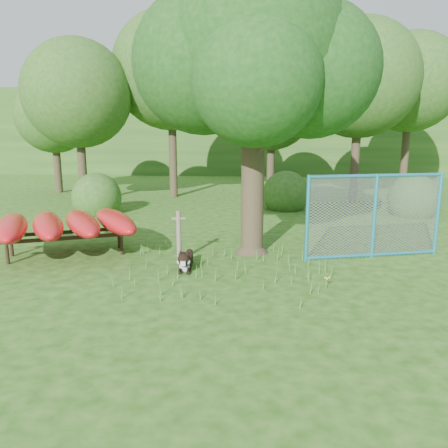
# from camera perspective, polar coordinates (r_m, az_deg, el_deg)

# --- Properties ---
(ground) EXTENTS (80.00, 80.00, 0.00)m
(ground) POSITION_cam_1_polar(r_m,az_deg,el_deg) (8.57, -1.98, -8.19)
(ground) COLOR #204D0F
(ground) RESTS_ON ground
(oak_tree) EXTENTS (5.72, 5.07, 6.96)m
(oak_tree) POSITION_cam_1_polar(r_m,az_deg,el_deg) (10.77, 3.82, 20.93)
(oak_tree) COLOR #342A1C
(oak_tree) RESTS_ON ground
(wooden_post) EXTENTS (0.33, 0.13, 1.19)m
(wooden_post) POSITION_cam_1_polar(r_m,az_deg,el_deg) (10.12, -5.93, -1.40)
(wooden_post) COLOR #6A5D50
(wooden_post) RESTS_ON ground
(kayak_rack) EXTENTS (4.20, 3.78, 1.01)m
(kayak_rack) POSITION_cam_1_polar(r_m,az_deg,el_deg) (11.17, -20.03, -0.03)
(kayak_rack) COLOR black
(kayak_rack) RESTS_ON ground
(husky_dog) EXTENTS (0.34, 1.15, 0.51)m
(husky_dog) POSITION_cam_1_polar(r_m,az_deg,el_deg) (9.63, -5.09, -4.84)
(husky_dog) COLOR black
(husky_dog) RESTS_ON ground
(fence_section) EXTENTS (3.34, 0.97, 3.34)m
(fence_section) POSITION_cam_1_polar(r_m,az_deg,el_deg) (10.89, 19.05, 0.98)
(fence_section) COLOR teal
(fence_section) RESTS_ON ground
(wildflower_clump) EXTENTS (0.12, 0.12, 0.26)m
(wildflower_clump) POSITION_cam_1_polar(r_m,az_deg,el_deg) (8.58, 13.24, -7.02)
(wildflower_clump) COLOR #41832B
(wildflower_clump) RESTS_ON ground
(bg_tree_a) EXTENTS (4.40, 4.40, 6.70)m
(bg_tree_a) POSITION_cam_1_polar(r_m,az_deg,el_deg) (19.53, -18.59, 15.80)
(bg_tree_a) COLOR #342A1C
(bg_tree_a) RESTS_ON ground
(bg_tree_b) EXTENTS (5.20, 5.20, 8.22)m
(bg_tree_b) POSITION_cam_1_polar(r_m,az_deg,el_deg) (20.56, -6.94, 19.24)
(bg_tree_b) COLOR #342A1C
(bg_tree_b) RESTS_ON ground
(bg_tree_c) EXTENTS (4.00, 4.00, 6.12)m
(bg_tree_c) POSITION_cam_1_polar(r_m,az_deg,el_deg) (21.04, 6.26, 14.97)
(bg_tree_c) COLOR #342A1C
(bg_tree_c) RESTS_ON ground
(bg_tree_d) EXTENTS (4.80, 4.80, 7.50)m
(bg_tree_d) POSITION_cam_1_polar(r_m,az_deg,el_deg) (19.55, 17.33, 17.64)
(bg_tree_d) COLOR #342A1C
(bg_tree_d) RESTS_ON ground
(bg_tree_e) EXTENTS (4.60, 4.60, 7.55)m
(bg_tree_e) POSITION_cam_1_polar(r_m,az_deg,el_deg) (23.22, 23.22, 16.60)
(bg_tree_e) COLOR #342A1C
(bg_tree_e) RESTS_ON ground
(bg_tree_f) EXTENTS (3.60, 3.60, 5.55)m
(bg_tree_f) POSITION_cam_1_polar(r_m,az_deg,el_deg) (23.24, -21.37, 13.02)
(bg_tree_f) COLOR #342A1C
(bg_tree_f) RESTS_ON ground
(shrub_left) EXTENTS (1.80, 1.80, 1.80)m
(shrub_left) POSITION_cam_1_polar(r_m,az_deg,el_deg) (16.85, -16.17, 1.34)
(shrub_left) COLOR #27521A
(shrub_left) RESTS_ON ground
(shrub_right) EXTENTS (1.80, 1.80, 1.80)m
(shrub_right) POSITION_cam_1_polar(r_m,az_deg,el_deg) (17.20, 23.34, 1.04)
(shrub_right) COLOR #27521A
(shrub_right) RESTS_ON ground
(shrub_mid) EXTENTS (1.80, 1.80, 1.80)m
(shrub_mid) POSITION_cam_1_polar(r_m,az_deg,el_deg) (17.28, 8.00, 1.95)
(shrub_mid) COLOR #27521A
(shrub_mid) RESTS_ON ground
(wooded_hillside) EXTENTS (80.00, 12.00, 6.00)m
(wooded_hillside) POSITION_cam_1_polar(r_m,az_deg,el_deg) (36.01, 3.08, 11.93)
(wooded_hillside) COLOR #27521A
(wooded_hillside) RESTS_ON ground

